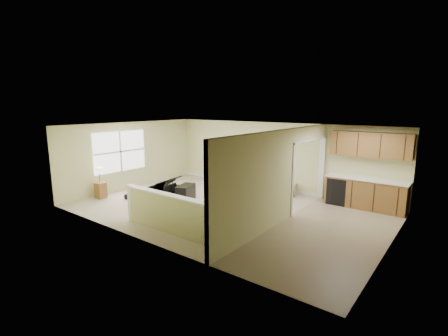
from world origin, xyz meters
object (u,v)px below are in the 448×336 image
Objects in this scene: piano at (159,178)px; accent_table at (248,179)px; loveseat at (275,183)px; lamp_stand at (100,185)px; piano_bench at (186,193)px; palm_plant at (225,170)px; small_plant at (289,190)px.

piano reaches higher than accent_table.
loveseat is 1.79× the size of lamp_stand.
loveseat reaches higher than piano_bench.
accent_table reaches higher than piano_bench.
palm_plant is (0.88, 2.63, -0.04)m from piano.
loveseat reaches higher than small_plant.
lamp_stand reaches higher than loveseat.
piano reaches higher than loveseat.
lamp_stand is (-5.05, -4.03, 0.20)m from small_plant.
piano_bench is 0.42× the size of loveseat.
lamp_stand is (-1.45, -1.33, -0.20)m from piano.
piano_bench is 2.55m from accent_table.
piano is at bearing -108.45° from palm_plant.
lamp_stand reaches higher than piano_bench.
piano is at bearing -155.47° from loveseat.
piano is 1.49× the size of palm_plant.
accent_table is at bearing 44.87° from piano.
palm_plant reaches higher than accent_table.
palm_plant is 4.59m from lamp_stand.
loveseat is 1.32× the size of palm_plant.
lamp_stand reaches higher than accent_table.
piano is 2.02× the size of lamp_stand.
piano_bench is at bearing -111.23° from accent_table.
lamp_stand is at bearing -141.39° from small_plant.
accent_table is 1.64m from small_plant.
lamp_stand is at bearing -156.42° from loveseat.
accent_table is (-0.92, -0.36, 0.07)m from loveseat.
piano is at bearing -143.11° from small_plant.
small_plant is 6.47m from lamp_stand.
lamp_stand is at bearing -131.20° from accent_table.
accent_table is at bearing -2.15° from palm_plant.
piano_bench is at bearing -144.90° from loveseat.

